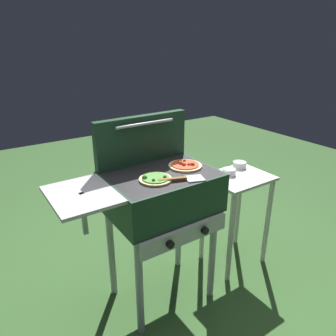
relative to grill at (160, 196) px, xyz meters
The scene contains 10 objects.
ground_plane 0.76m from the grill, 17.39° to the left, with size 8.00×8.00×0.00m, color #38602D.
grill is the anchor object (origin of this frame).
grill_lid_open 0.37m from the grill, 86.33° to the left, with size 0.63×0.09×0.30m.
pizza_veggie 0.18m from the grill, 135.45° to the right, with size 0.19×0.19×0.04m.
pizza_pepperoni 0.25m from the grill, ahead, with size 0.21×0.21×0.04m.
spatula 0.22m from the grill, 70.95° to the right, with size 0.26×0.14×0.02m.
prep_table 0.71m from the grill, ahead, with size 0.44×0.36×0.72m.
topping_bowl_near 0.51m from the grill, ahead, with size 0.09×0.09×0.04m.
topping_bowl_far 0.80m from the grill, ahead, with size 0.10×0.10×0.04m.
topping_bowl_middle 0.64m from the grill, ahead, with size 0.10×0.10×0.04m.
Camera 1 is at (-0.92, -1.45, 1.62)m, focal length 33.90 mm.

